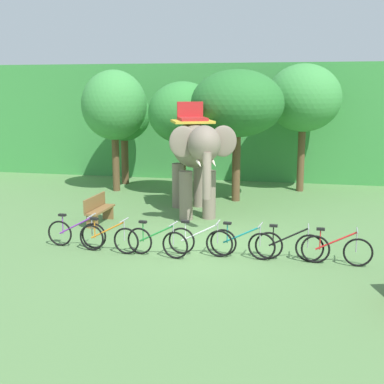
% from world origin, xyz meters
% --- Properties ---
extents(ground_plane, '(80.00, 80.00, 0.00)m').
position_xyz_m(ground_plane, '(0.00, 0.00, 0.00)').
color(ground_plane, '#567F47').
extents(foliage_hedge, '(36.00, 6.00, 5.34)m').
position_xyz_m(foliage_hedge, '(0.00, 13.31, 2.67)').
color(foliage_hedge, '#3D8E42').
rests_on(foliage_hedge, ground).
extents(tree_center_left, '(2.33, 2.33, 4.25)m').
position_xyz_m(tree_center_left, '(-5.28, 8.55, 3.06)').
color(tree_center_left, brown).
rests_on(tree_center_left, ground).
extents(tree_center, '(2.65, 2.65, 4.97)m').
position_xyz_m(tree_center, '(-5.10, 6.92, 3.53)').
color(tree_center, brown).
rests_on(tree_center, ground).
extents(tree_far_left, '(2.70, 2.70, 4.49)m').
position_xyz_m(tree_far_left, '(-2.12, 6.47, 3.28)').
color(tree_far_left, brown).
rests_on(tree_far_left, ground).
extents(tree_far_right, '(3.46, 3.46, 4.92)m').
position_xyz_m(tree_far_right, '(0.05, 6.00, 3.66)').
color(tree_far_right, brown).
rests_on(tree_far_right, ground).
extents(tree_right, '(3.04, 3.04, 5.21)m').
position_xyz_m(tree_right, '(2.43, 8.45, 3.82)').
color(tree_right, brown).
rests_on(tree_right, ground).
extents(elephant, '(2.87, 4.20, 3.78)m').
position_xyz_m(elephant, '(-1.03, 3.48, 2.20)').
color(elephant, gray).
rests_on(elephant, ground).
extents(bike_purple, '(1.71, 0.52, 0.92)m').
position_xyz_m(bike_purple, '(-3.41, -0.76, 0.39)').
color(bike_purple, black).
rests_on(bike_purple, ground).
extents(bike_orange, '(1.71, 0.52, 0.92)m').
position_xyz_m(bike_orange, '(-2.40, -1.00, 0.39)').
color(bike_orange, black).
rests_on(bike_orange, ground).
extents(bike_green, '(1.69, 0.52, 0.92)m').
position_xyz_m(bike_green, '(-1.06, -1.06, 0.39)').
color(bike_green, black).
rests_on(bike_green, ground).
extents(bike_white, '(1.71, 0.52, 0.92)m').
position_xyz_m(bike_white, '(-0.00, -0.75, 0.39)').
color(bike_white, black).
rests_on(bike_white, ground).
extents(bike_teal, '(1.70, 0.52, 0.92)m').
position_xyz_m(bike_teal, '(1.08, -0.72, 0.39)').
color(bike_teal, black).
rests_on(bike_teal, ground).
extents(bike_black, '(1.71, 0.52, 0.92)m').
position_xyz_m(bike_black, '(2.24, -0.67, 0.39)').
color(bike_black, black).
rests_on(bike_black, ground).
extents(bike_red, '(1.71, 0.52, 0.92)m').
position_xyz_m(bike_red, '(3.38, -0.76, 0.39)').
color(bike_red, black).
rests_on(bike_red, ground).
extents(wooden_bench, '(0.47, 1.51, 0.89)m').
position_xyz_m(wooden_bench, '(-3.80, 1.73, 0.48)').
color(wooden_bench, brown).
rests_on(wooden_bench, ground).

